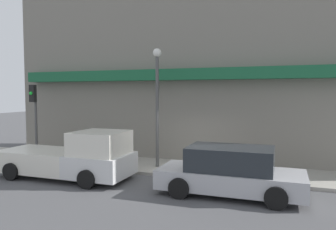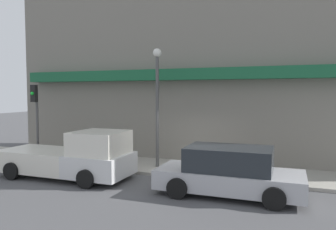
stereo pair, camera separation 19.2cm
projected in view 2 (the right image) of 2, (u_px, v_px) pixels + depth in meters
The scene contains 8 objects.
ground_plane at pixel (180, 179), 12.36m from camera, with size 80.00×80.00×0.00m, color #4C4C4F.
sidewalk at pixel (191, 169), 13.65m from camera, with size 36.00×2.76×0.13m.
building at pixel (208, 38), 15.93m from camera, with size 19.80×3.80×11.87m.
pickup_truck at pixel (73, 157), 12.41m from camera, with size 5.26×2.18×1.84m.
parked_car at pixel (229, 172), 10.34m from camera, with size 4.55×2.07×1.53m.
fire_hydrant at pixel (237, 165), 12.47m from camera, with size 0.19×0.19×0.75m.
street_lamp at pixel (157, 92), 13.64m from camera, with size 0.36×0.36×4.96m.
traffic_light at pixel (36, 108), 15.39m from camera, with size 0.28×0.42×3.50m.
Camera 2 is at (3.83, -11.57, 3.22)m, focal length 35.00 mm.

